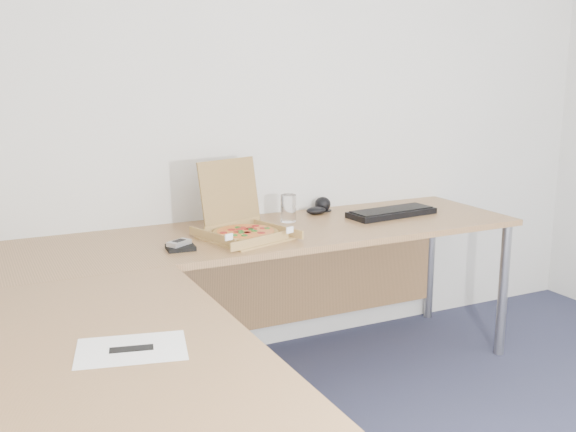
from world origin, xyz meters
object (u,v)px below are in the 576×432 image
keyboard (392,213)px  wallet (181,248)px  desk (237,270)px  drinking_glass (288,208)px  pizza_box (244,229)px

keyboard → wallet: keyboard is taller
desk → keyboard: bearing=23.2°
drinking_glass → keyboard: 0.55m
desk → drinking_glass: bearing=48.1°
pizza_box → wallet: 0.33m
drinking_glass → wallet: (-0.64, -0.27, -0.06)m
pizza_box → keyboard: bearing=-11.4°
desk → keyboard: keyboard is taller
pizza_box → keyboard: (0.86, 0.09, -0.02)m
pizza_box → keyboard: size_ratio=0.80×
pizza_box → drinking_glass: 0.38m
desk → pizza_box: bearing=63.3°
desk → keyboard: 1.13m
keyboard → drinking_glass: bearing=162.8°
desk → keyboard: size_ratio=5.30×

